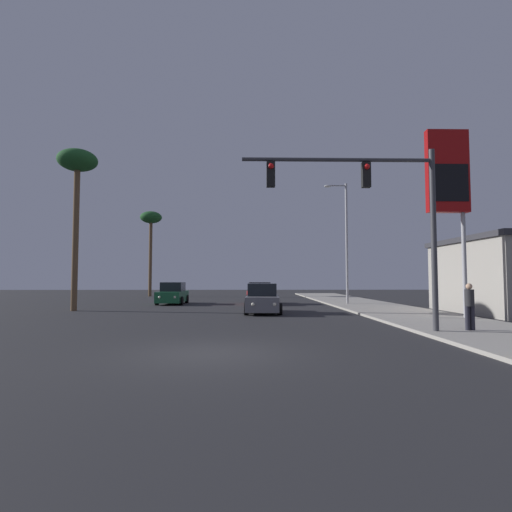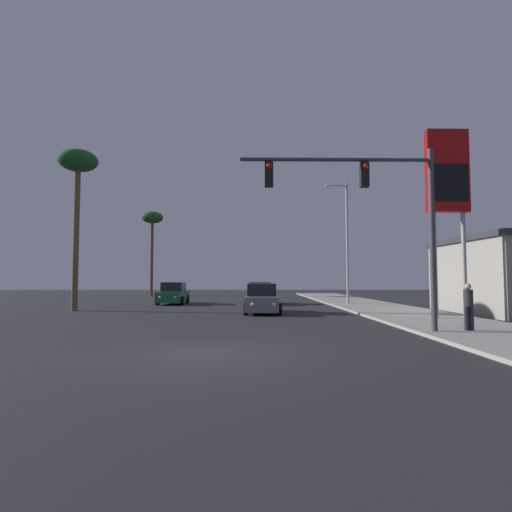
{
  "view_description": "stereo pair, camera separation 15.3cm",
  "coord_description": "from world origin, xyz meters",
  "px_view_note": "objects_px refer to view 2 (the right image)",
  "views": [
    {
      "loc": [
        0.98,
        -10.6,
        1.96
      ],
      "look_at": [
        1.5,
        14.2,
        3.37
      ],
      "focal_mm": 28.0,
      "sensor_mm": 36.0,
      "label": 1
    },
    {
      "loc": [
        1.13,
        -10.61,
        1.96
      ],
      "look_at": [
        1.5,
        14.2,
        3.37
      ],
      "focal_mm": 28.0,
      "sensor_mm": 36.0,
      "label": 2
    }
  ],
  "objects_px": {
    "gas_station_sign": "(447,181)",
    "pedestrian_on_sidewalk": "(468,305)",
    "traffic_light_mast": "(377,202)",
    "street_lamp": "(345,236)",
    "car_grey": "(262,300)",
    "palm_tree_far": "(152,223)",
    "car_green": "(173,294)",
    "palm_tree_near": "(78,171)",
    "car_red": "(260,294)"
  },
  "relations": [
    {
      "from": "car_grey",
      "to": "palm_tree_far",
      "type": "relative_size",
      "value": 0.46
    },
    {
      "from": "gas_station_sign",
      "to": "pedestrian_on_sidewalk",
      "type": "xyz_separation_m",
      "value": [
        -1.65,
        -4.52,
        -5.58
      ]
    },
    {
      "from": "car_red",
      "to": "gas_station_sign",
      "type": "relative_size",
      "value": 0.48
    },
    {
      "from": "pedestrian_on_sidewalk",
      "to": "palm_tree_far",
      "type": "xyz_separation_m",
      "value": [
        -18.81,
        30.41,
        7.22
      ]
    },
    {
      "from": "car_red",
      "to": "palm_tree_near",
      "type": "height_order",
      "value": "palm_tree_near"
    },
    {
      "from": "car_grey",
      "to": "car_green",
      "type": "xyz_separation_m",
      "value": [
        -6.63,
        8.18,
        0.0
      ]
    },
    {
      "from": "car_grey",
      "to": "traffic_light_mast",
      "type": "xyz_separation_m",
      "value": [
        3.85,
        -8.87,
        3.95
      ]
    },
    {
      "from": "pedestrian_on_sidewalk",
      "to": "traffic_light_mast",
      "type": "bearing_deg",
      "value": -176.93
    },
    {
      "from": "gas_station_sign",
      "to": "pedestrian_on_sidewalk",
      "type": "height_order",
      "value": "gas_station_sign"
    },
    {
      "from": "car_green",
      "to": "car_red",
      "type": "bearing_deg",
      "value": -179.58
    },
    {
      "from": "car_grey",
      "to": "palm_tree_near",
      "type": "xyz_separation_m",
      "value": [
        -11.41,
        1.71,
        7.91
      ]
    },
    {
      "from": "car_green",
      "to": "pedestrian_on_sidewalk",
      "type": "distance_m",
      "value": 21.77
    },
    {
      "from": "car_red",
      "to": "car_grey",
      "type": "bearing_deg",
      "value": 87.61
    },
    {
      "from": "pedestrian_on_sidewalk",
      "to": "street_lamp",
      "type": "bearing_deg",
      "value": 92.51
    },
    {
      "from": "pedestrian_on_sidewalk",
      "to": "car_red",
      "type": "bearing_deg",
      "value": 112.82
    },
    {
      "from": "car_grey",
      "to": "street_lamp",
      "type": "bearing_deg",
      "value": -131.78
    },
    {
      "from": "street_lamp",
      "to": "palm_tree_far",
      "type": "xyz_separation_m",
      "value": [
        -18.13,
        15.03,
        3.13
      ]
    },
    {
      "from": "car_red",
      "to": "gas_station_sign",
      "type": "xyz_separation_m",
      "value": [
        8.71,
        -12.28,
        5.86
      ]
    },
    {
      "from": "palm_tree_near",
      "to": "palm_tree_far",
      "type": "bearing_deg",
      "value": 90.77
    },
    {
      "from": "car_green",
      "to": "palm_tree_far",
      "type": "height_order",
      "value": "palm_tree_far"
    },
    {
      "from": "traffic_light_mast",
      "to": "palm_tree_near",
      "type": "relative_size",
      "value": 0.7
    },
    {
      "from": "pedestrian_on_sidewalk",
      "to": "palm_tree_far",
      "type": "bearing_deg",
      "value": 121.73
    },
    {
      "from": "traffic_light_mast",
      "to": "pedestrian_on_sidewalk",
      "type": "distance_m",
      "value": 4.92
    },
    {
      "from": "traffic_light_mast",
      "to": "pedestrian_on_sidewalk",
      "type": "xyz_separation_m",
      "value": [
        3.27,
        0.18,
        -3.67
      ]
    },
    {
      "from": "car_green",
      "to": "palm_tree_near",
      "type": "xyz_separation_m",
      "value": [
        -4.78,
        -6.46,
        7.91
      ]
    },
    {
      "from": "gas_station_sign",
      "to": "pedestrian_on_sidewalk",
      "type": "relative_size",
      "value": 5.39
    },
    {
      "from": "car_grey",
      "to": "car_green",
      "type": "relative_size",
      "value": 1.0
    },
    {
      "from": "palm_tree_near",
      "to": "car_red",
      "type": "bearing_deg",
      "value": 29.11
    },
    {
      "from": "traffic_light_mast",
      "to": "street_lamp",
      "type": "distance_m",
      "value": 15.78
    },
    {
      "from": "car_red",
      "to": "car_green",
      "type": "xyz_separation_m",
      "value": [
        -6.69,
        0.08,
        0.0
      ]
    },
    {
      "from": "car_grey",
      "to": "car_red",
      "type": "bearing_deg",
      "value": -88.19
    },
    {
      "from": "car_green",
      "to": "palm_tree_far",
      "type": "distance_m",
      "value": 16.27
    },
    {
      "from": "car_green",
      "to": "traffic_light_mast",
      "type": "distance_m",
      "value": 20.4
    },
    {
      "from": "pedestrian_on_sidewalk",
      "to": "car_grey",
      "type": "bearing_deg",
      "value": 129.33
    },
    {
      "from": "street_lamp",
      "to": "gas_station_sign",
      "type": "height_order",
      "value": "same"
    },
    {
      "from": "car_green",
      "to": "traffic_light_mast",
      "type": "relative_size",
      "value": 0.62
    },
    {
      "from": "street_lamp",
      "to": "car_red",
      "type": "bearing_deg",
      "value": 167.5
    },
    {
      "from": "street_lamp",
      "to": "gas_station_sign",
      "type": "relative_size",
      "value": 1.0
    },
    {
      "from": "car_grey",
      "to": "traffic_light_mast",
      "type": "height_order",
      "value": "traffic_light_mast"
    },
    {
      "from": "traffic_light_mast",
      "to": "pedestrian_on_sidewalk",
      "type": "bearing_deg",
      "value": 3.07
    },
    {
      "from": "car_grey",
      "to": "traffic_light_mast",
      "type": "distance_m",
      "value": 10.45
    },
    {
      "from": "street_lamp",
      "to": "palm_tree_far",
      "type": "relative_size",
      "value": 0.95
    },
    {
      "from": "traffic_light_mast",
      "to": "gas_station_sign",
      "type": "xyz_separation_m",
      "value": [
        4.92,
        4.69,
        1.91
      ]
    },
    {
      "from": "car_grey",
      "to": "gas_station_sign",
      "type": "bearing_deg",
      "value": 156.74
    },
    {
      "from": "car_green",
      "to": "palm_tree_near",
      "type": "bearing_deg",
      "value": 54.6
    },
    {
      "from": "car_red",
      "to": "traffic_light_mast",
      "type": "xyz_separation_m",
      "value": [
        3.79,
        -16.97,
        3.95
      ]
    },
    {
      "from": "palm_tree_near",
      "to": "pedestrian_on_sidewalk",
      "type": "bearing_deg",
      "value": -29.32
    },
    {
      "from": "traffic_light_mast",
      "to": "palm_tree_far",
      "type": "bearing_deg",
      "value": 116.92
    },
    {
      "from": "palm_tree_far",
      "to": "car_green",
      "type": "bearing_deg",
      "value": -69.54
    },
    {
      "from": "palm_tree_far",
      "to": "palm_tree_near",
      "type": "relative_size",
      "value": 0.95
    }
  ]
}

